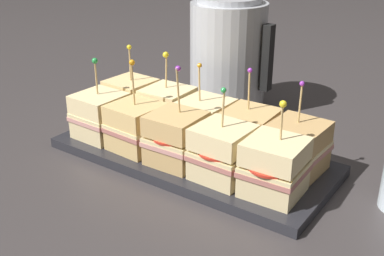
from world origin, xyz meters
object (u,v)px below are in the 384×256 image
object	(u,v)px
sandwich_back_center	(205,122)
sandwich_back_far_right	(298,147)
sandwich_back_right	(250,133)
kettle_steel	(228,55)
sandwich_front_center	(175,138)
sandwich_front_right	(223,152)
sandwich_front_far_right	(274,167)
sandwich_front_far_left	(100,115)
sandwich_back_left	(168,110)
sandwich_front_left	(136,126)
serving_platter	(192,156)
sandwich_back_far_left	(131,101)

from	to	relation	value
sandwich_back_center	sandwich_back_far_right	xyz separation A→B (m)	(0.18, 0.00, -0.00)
sandwich_back_far_right	sandwich_back_right	bearing A→B (deg)	178.45
kettle_steel	sandwich_back_far_right	bearing A→B (deg)	-39.67
sandwich_front_center	sandwich_front_right	xyz separation A→B (m)	(0.09, 0.00, -0.00)
sandwich_front_center	sandwich_front_far_right	xyz separation A→B (m)	(0.18, 0.00, 0.00)
sandwich_back_right	sandwich_front_far_left	bearing A→B (deg)	-161.40
sandwich_back_left	sandwich_front_left	bearing A→B (deg)	-91.07
sandwich_front_right	kettle_steel	xyz separation A→B (m)	(-0.18, 0.32, 0.06)
sandwich_back_left	sandwich_back_right	size ratio (longest dim) A/B	1.00
serving_platter	sandwich_front_center	bearing A→B (deg)	-91.80
sandwich_front_far_right	sandwich_front_center	bearing A→B (deg)	-179.27
sandwich_front_left	sandwich_front_center	size ratio (longest dim) A/B	0.98
sandwich_front_left	sandwich_back_right	distance (m)	0.20
sandwich_front_center	sandwich_back_left	size ratio (longest dim) A/B	1.07
sandwich_back_far_right	sandwich_front_far_right	bearing A→B (deg)	-89.02
sandwich_back_far_right	sandwich_front_center	bearing A→B (deg)	-153.24
serving_platter	sandwich_back_left	size ratio (longest dim) A/B	3.20
sandwich_back_far_left	sandwich_back_left	world-z (taller)	sandwich_back_far_left
sandwich_front_left	sandwich_front_center	distance (m)	0.09
sandwich_front_far_left	sandwich_back_left	bearing A→B (deg)	44.39
sandwich_back_center	sandwich_back_right	bearing A→B (deg)	1.63
sandwich_back_far_left	sandwich_back_right	bearing A→B (deg)	0.46
sandwich_front_far_right	sandwich_back_far_right	xyz separation A→B (m)	(-0.00, 0.09, -0.00)
sandwich_back_center	sandwich_back_right	xyz separation A→B (m)	(0.09, 0.00, 0.00)
sandwich_front_far_left	sandwich_back_far_right	xyz separation A→B (m)	(0.36, 0.09, -0.00)
sandwich_back_far_right	kettle_steel	size ratio (longest dim) A/B	0.57
sandwich_front_center	sandwich_front_far_right	world-z (taller)	sandwich_front_center
sandwich_back_far_left	kettle_steel	size ratio (longest dim) A/B	0.59
sandwich_front_right	sandwich_front_far_right	world-z (taller)	sandwich_front_right
sandwich_back_left	sandwich_back_center	world-z (taller)	sandwich_back_left
sandwich_front_right	sandwich_back_far_right	xyz separation A→B (m)	(0.09, 0.09, -0.00)
sandwich_back_left	sandwich_back_right	xyz separation A→B (m)	(0.18, 0.00, -0.00)
sandwich_front_center	sandwich_front_right	size ratio (longest dim) A/B	1.11
sandwich_front_left	sandwich_back_left	world-z (taller)	sandwich_front_left
sandwich_back_center	sandwich_back_left	bearing A→B (deg)	179.19
sandwich_back_right	kettle_steel	xyz separation A→B (m)	(-0.18, 0.22, 0.06)
sandwich_front_right	sandwich_back_far_right	distance (m)	0.13
sandwich_front_right	kettle_steel	bearing A→B (deg)	120.06
sandwich_front_center	sandwich_front_right	bearing A→B (deg)	0.27
sandwich_front_left	sandwich_back_center	xyz separation A→B (m)	(0.09, 0.09, -0.00)
sandwich_front_far_left	kettle_steel	world-z (taller)	kettle_steel
sandwich_front_far_right	kettle_steel	bearing A→B (deg)	130.94
serving_platter	sandwich_back_left	world-z (taller)	sandwich_back_left
sandwich_front_right	sandwich_back_center	world-z (taller)	sandwich_back_center
sandwich_front_left	sandwich_back_left	distance (m)	0.09
sandwich_front_right	sandwich_back_right	size ratio (longest dim) A/B	0.97
serving_platter	sandwich_front_far_right	world-z (taller)	sandwich_front_far_right
sandwich_back_left	sandwich_front_far_right	bearing A→B (deg)	-18.43
sandwich_front_far_left	sandwich_back_center	xyz separation A→B (m)	(0.18, 0.09, -0.00)
sandwich_back_center	kettle_steel	size ratio (longest dim) A/B	0.57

